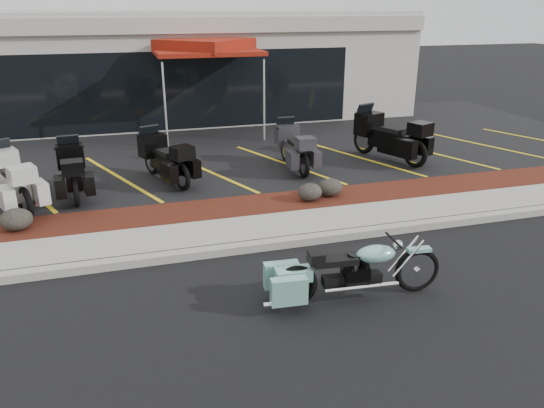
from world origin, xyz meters
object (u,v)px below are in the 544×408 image
object	(u,v)px
touring_white	(2,169)
traffic_cone	(151,151)
popup_canopy	(205,48)
hero_cruiser	(418,264)

from	to	relation	value
touring_white	traffic_cone	world-z (taller)	touring_white
traffic_cone	touring_white	bearing A→B (deg)	-144.91
popup_canopy	hero_cruiser	bearing A→B (deg)	-100.65
hero_cruiser	touring_white	xyz separation A→B (m)	(-6.82, 6.08, 0.34)
popup_canopy	traffic_cone	bearing A→B (deg)	-145.19
hero_cruiser	traffic_cone	world-z (taller)	hero_cruiser
touring_white	popup_canopy	xyz separation A→B (m)	(5.52, 5.11, 2.11)
hero_cruiser	touring_white	bearing A→B (deg)	142.68
touring_white	traffic_cone	bearing A→B (deg)	-77.52
touring_white	popup_canopy	bearing A→B (deg)	-69.82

